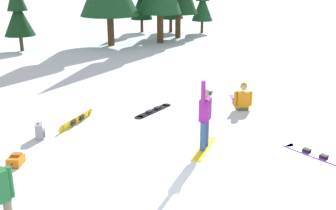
{
  "coord_description": "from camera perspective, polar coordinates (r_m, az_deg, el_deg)",
  "views": [
    {
      "loc": [
        -1.41,
        -7.79,
        4.62
      ],
      "look_at": [
        0.8,
        2.6,
        1.0
      ],
      "focal_mm": 43.15,
      "sensor_mm": 36.0,
      "label": 1
    }
  ],
  "objects": [
    {
      "name": "ground_plane",
      "position": [
        9.16,
        -1.54,
        -11.46
      ],
      "size": [
        800.0,
        800.0,
        0.0
      ],
      "primitive_type": "plane",
      "color": "silver"
    },
    {
      "name": "snowboarder_midground",
      "position": [
        10.61,
        5.25,
        -1.68
      ],
      "size": [
        1.09,
        1.5,
        1.96
      ],
      "color": "yellow",
      "rests_on": "ground_plane"
    },
    {
      "name": "snowboarder_background",
      "position": [
        14.15,
        10.39,
        0.88
      ],
      "size": [
        0.72,
        1.83,
        0.97
      ],
      "color": "#4C4C51",
      "rests_on": "ground_plane"
    },
    {
      "name": "loose_snowboard_near_left",
      "position": [
        11.22,
        20.05,
        -6.58
      ],
      "size": [
        1.17,
        1.82,
        0.09
      ],
      "color": "#993FD8",
      "rests_on": "ground_plane"
    },
    {
      "name": "loose_snowboard_far_spare",
      "position": [
        13.69,
        -2.08,
        -0.81
      ],
      "size": [
        1.54,
        1.44,
        0.09
      ],
      "color": "black",
      "rests_on": "ground_plane"
    },
    {
      "name": "loose_snowboard_near_right",
      "position": [
        12.88,
        -12.78,
        -2.06
      ],
      "size": [
        1.09,
        1.55,
        0.25
      ],
      "color": "yellow",
      "rests_on": "ground_plane"
    },
    {
      "name": "backpack_orange",
      "position": [
        10.72,
        -20.7,
        -7.27
      ],
      "size": [
        0.42,
        0.55,
        0.28
      ],
      "color": "orange",
      "rests_on": "ground_plane"
    },
    {
      "name": "backpack_grey",
      "position": [
        12.04,
        -17.71,
        -3.58
      ],
      "size": [
        0.28,
        0.34,
        0.47
      ],
      "color": "gray",
      "rests_on": "ground_plane"
    },
    {
      "name": "pine_tree_tall",
      "position": [
        25.03,
        -20.46,
        12.17
      ],
      "size": [
        1.74,
        1.74,
        4.05
      ],
      "color": "#472D19",
      "rests_on": "ground_plane"
    },
    {
      "name": "pine_tree_young",
      "position": [
        30.5,
        4.91,
        14.26
      ],
      "size": [
        1.57,
        1.57,
        4.08
      ],
      "color": "#472D19",
      "rests_on": "ground_plane"
    },
    {
      "name": "pine_tree_leaning",
      "position": [
        30.84,
        -3.79,
        14.61
      ],
      "size": [
        1.64,
        1.64,
        4.34
      ],
      "color": "#472D19",
      "rests_on": "ground_plane"
    }
  ]
}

